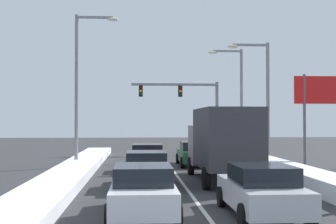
{
  "coord_description": "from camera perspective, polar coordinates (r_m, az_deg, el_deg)",
  "views": [
    {
      "loc": [
        -2.08,
        -6.67,
        2.78
      ],
      "look_at": [
        -0.2,
        20.9,
        3.34
      ],
      "focal_mm": 49.73,
      "sensor_mm": 36.0,
      "label": 1
    }
  ],
  "objects": [
    {
      "name": "ground_plane",
      "position": [
        20.23,
        2.05,
        -9.05
      ],
      "size": [
        120.0,
        120.0,
        0.0
      ],
      "primitive_type": "plane",
      "color": "#333335"
    },
    {
      "name": "lane_stripe_between_right_lane_and_center_lane",
      "position": [
        23.5,
        1.21,
        -7.94
      ],
      "size": [
        0.14,
        36.46,
        0.01
      ],
      "primitive_type": "cube",
      "color": "silver",
      "rests_on": "ground"
    },
    {
      "name": "snow_bank_right_shoulder",
      "position": [
        24.51,
        13.73,
        -6.85
      ],
      "size": [
        1.65,
        36.46,
        0.67
      ],
      "primitive_type": "cube",
      "color": "white",
      "rests_on": "ground"
    },
    {
      "name": "snow_bank_left_shoulder",
      "position": [
        23.61,
        -11.82,
        -7.34
      ],
      "size": [
        1.97,
        36.46,
        0.45
      ],
      "primitive_type": "cube",
      "color": "white",
      "rests_on": "ground"
    },
    {
      "name": "sedan_silver_right_lane_nearest",
      "position": [
        14.07,
        11.38,
        -9.38
      ],
      "size": [
        2.0,
        4.5,
        1.51
      ],
      "color": "#B7BABF",
      "rests_on": "ground"
    },
    {
      "name": "box_truck_right_lane_second",
      "position": [
        21.61,
        6.7,
        -3.48
      ],
      "size": [
        2.53,
        7.2,
        3.36
      ],
      "color": "slate",
      "rests_on": "ground"
    },
    {
      "name": "sedan_green_right_lane_third",
      "position": [
        29.35,
        3.22,
        -5.09
      ],
      "size": [
        2.0,
        4.5,
        1.51
      ],
      "color": "#1E5633",
      "rests_on": "ground"
    },
    {
      "name": "sedan_white_center_lane_nearest",
      "position": [
        13.76,
        -3.1,
        -9.59
      ],
      "size": [
        2.0,
        4.5,
        1.51
      ],
      "color": "silver",
      "rests_on": "ground"
    },
    {
      "name": "sedan_black_center_lane_second",
      "position": [
        19.83,
        -2.71,
        -6.99
      ],
      "size": [
        2.0,
        4.5,
        1.51
      ],
      "color": "black",
      "rests_on": "ground"
    },
    {
      "name": "sedan_maroon_center_lane_third",
      "position": [
        26.31,
        -2.6,
        -5.55
      ],
      "size": [
        2.0,
        4.5,
        1.51
      ],
      "color": "maroon",
      "rests_on": "ground"
    },
    {
      "name": "traffic_light_gantry",
      "position": [
        40.12,
        2.75,
        1.3
      ],
      "size": [
        7.54,
        0.47,
        6.2
      ],
      "color": "slate",
      "rests_on": "ground"
    },
    {
      "name": "street_lamp_right_mid",
      "position": [
        29.32,
        11.43,
        2.46
      ],
      "size": [
        2.66,
        0.36,
        7.65
      ],
      "color": "gray",
      "rests_on": "ground"
    },
    {
      "name": "street_lamp_right_far",
      "position": [
        35.74,
        8.44,
        2.33
      ],
      "size": [
        2.66,
        0.36,
        8.28
      ],
      "color": "gray",
      "rests_on": "ground"
    },
    {
      "name": "street_lamp_left_mid",
      "position": [
        29.04,
        -10.51,
        4.24
      ],
      "size": [
        2.66,
        0.36,
        9.34
      ],
      "color": "gray",
      "rests_on": "ground"
    },
    {
      "name": "roadside_sign_right",
      "position": [
        28.34,
        18.27,
        1.41
      ],
      "size": [
        3.2,
        0.16,
        5.5
      ],
      "color": "#59595B",
      "rests_on": "ground"
    }
  ]
}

